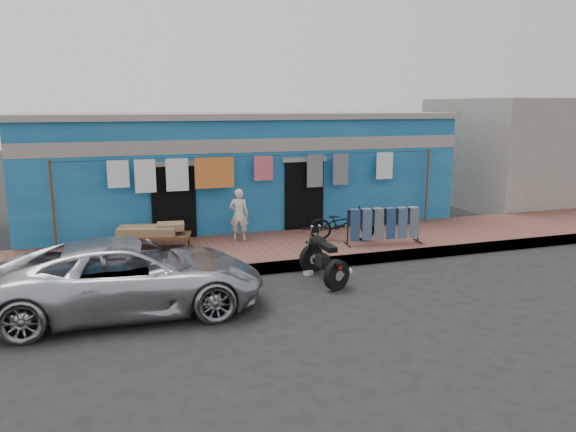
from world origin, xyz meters
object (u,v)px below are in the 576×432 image
object	(u,v)px
seated_person	(239,215)
motorcycle	(324,256)
charpoy	(156,237)
jeans_rack	(383,225)
car	(130,275)
bicycle	(342,220)

from	to	relation	value
seated_person	motorcycle	size ratio (longest dim) A/B	0.80
charpoy	jeans_rack	size ratio (longest dim) A/B	0.95
seated_person	car	bearing A→B (deg)	71.39
bicycle	car	bearing A→B (deg)	141.08
seated_person	charpoy	world-z (taller)	seated_person
car	jeans_rack	size ratio (longest dim) A/B	2.43
car	motorcycle	xyz separation A→B (m)	(3.88, 0.56, -0.14)
charpoy	jeans_rack	world-z (taller)	jeans_rack
car	charpoy	bearing A→B (deg)	-10.26
motorcycle	jeans_rack	bearing A→B (deg)	32.89
bicycle	jeans_rack	bearing A→B (deg)	-104.84
charpoy	jeans_rack	distance (m)	5.48
bicycle	jeans_rack	distance (m)	1.04
seated_person	jeans_rack	xyz separation A→B (m)	(3.24, -1.50, -0.19)
bicycle	motorcycle	size ratio (longest dim) A/B	0.98
motorcycle	charpoy	distance (m)	4.22
seated_person	motorcycle	xyz separation A→B (m)	(1.04, -3.03, -0.38)
car	jeans_rack	xyz separation A→B (m)	(6.08, 2.09, 0.04)
seated_person	charpoy	bearing A→B (deg)	24.49
bicycle	motorcycle	world-z (taller)	bicycle
car	seated_person	distance (m)	4.58
motorcycle	jeans_rack	world-z (taller)	jeans_rack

